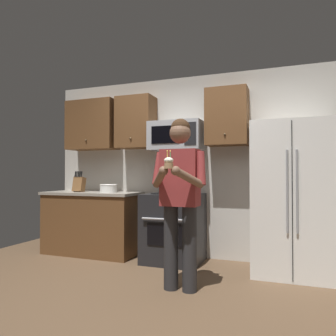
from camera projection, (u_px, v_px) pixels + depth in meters
ground_plane at (141, 300)px, 3.04m from camera, size 6.00×6.00×0.00m
wall_back at (192, 166)px, 4.71m from camera, size 4.40×0.10×2.60m
oven_range at (174, 228)px, 4.38m from camera, size 0.76×0.70×0.93m
microwave at (176, 136)px, 4.52m from camera, size 0.74×0.41×0.40m
refrigerator at (292, 198)px, 3.83m from camera, size 0.90×0.75×1.80m
cabinet_row_upper at (141, 122)px, 4.77m from camera, size 2.78×0.36×0.76m
counter_left at (92, 222)px, 4.85m from camera, size 1.44×0.66×0.92m
knife_block at (79, 184)px, 4.88m from camera, size 0.16×0.15×0.32m
bowl_large_white at (108, 188)px, 4.72m from camera, size 0.25×0.25×0.12m
person at (180, 193)px, 3.31m from camera, size 0.60×0.48×1.76m
cupcake at (169, 163)px, 3.01m from camera, size 0.09×0.09×0.17m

